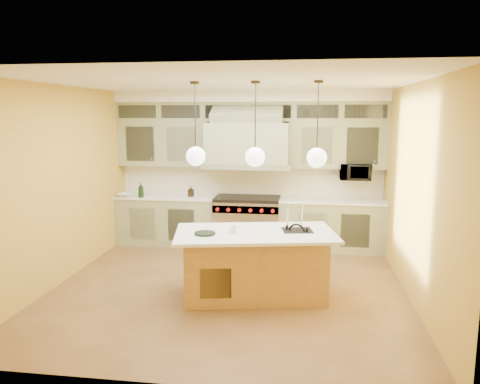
# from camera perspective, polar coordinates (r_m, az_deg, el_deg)

# --- Properties ---
(floor) EXTENTS (5.00, 5.00, 0.00)m
(floor) POSITION_cam_1_polar(r_m,az_deg,el_deg) (6.90, -1.37, -11.58)
(floor) COLOR brown
(floor) RESTS_ON ground
(ceiling) EXTENTS (5.00, 5.00, 0.00)m
(ceiling) POSITION_cam_1_polar(r_m,az_deg,el_deg) (6.45, -1.48, 13.23)
(ceiling) COLOR white
(ceiling) RESTS_ON wall_back
(wall_back) EXTENTS (5.00, 0.00, 5.00)m
(wall_back) POSITION_cam_1_polar(r_m,az_deg,el_deg) (8.97, 1.19, 2.88)
(wall_back) COLOR gold
(wall_back) RESTS_ON ground
(wall_front) EXTENTS (5.00, 0.00, 5.00)m
(wall_front) POSITION_cam_1_polar(r_m,az_deg,el_deg) (4.12, -7.14, -4.99)
(wall_front) COLOR gold
(wall_front) RESTS_ON ground
(wall_left) EXTENTS (0.00, 5.00, 5.00)m
(wall_left) POSITION_cam_1_polar(r_m,az_deg,el_deg) (7.35, -21.03, 0.80)
(wall_left) COLOR gold
(wall_left) RESTS_ON ground
(wall_right) EXTENTS (0.00, 5.00, 5.00)m
(wall_right) POSITION_cam_1_polar(r_m,az_deg,el_deg) (6.59, 20.54, -0.09)
(wall_right) COLOR gold
(wall_right) RESTS_ON ground
(back_cabinetry) EXTENTS (5.00, 0.77, 2.90)m
(back_cabinetry) POSITION_cam_1_polar(r_m,az_deg,el_deg) (8.71, 0.98, 2.55)
(back_cabinetry) COLOR gray
(back_cabinetry) RESTS_ON floor
(range) EXTENTS (1.20, 0.74, 0.96)m
(range) POSITION_cam_1_polar(r_m,az_deg,el_deg) (8.79, 0.89, -3.64)
(range) COLOR silver
(range) RESTS_ON floor
(kitchen_island) EXTENTS (2.30, 1.52, 1.35)m
(kitchen_island) POSITION_cam_1_polar(r_m,az_deg,el_deg) (6.45, 1.84, -8.62)
(kitchen_island) COLOR olive
(kitchen_island) RESTS_ON floor
(counter_stool) EXTENTS (0.47, 0.47, 1.02)m
(counter_stool) POSITION_cam_1_polar(r_m,az_deg,el_deg) (6.37, 6.39, -7.97)
(counter_stool) COLOR black
(counter_stool) RESTS_ON floor
(microwave) EXTENTS (0.54, 0.37, 0.30)m
(microwave) POSITION_cam_1_polar(r_m,az_deg,el_deg) (8.71, 13.85, 2.41)
(microwave) COLOR black
(microwave) RESTS_ON back_cabinetry
(oil_bottle_a) EXTENTS (0.13, 0.13, 0.28)m
(oil_bottle_a) POSITION_cam_1_polar(r_m,az_deg,el_deg) (8.93, -11.99, 0.25)
(oil_bottle_a) COLOR black
(oil_bottle_a) RESTS_ON back_cabinetry
(oil_bottle_b) EXTENTS (0.11, 0.11, 0.20)m
(oil_bottle_b) POSITION_cam_1_polar(r_m,az_deg,el_deg) (8.89, -6.01, 0.11)
(oil_bottle_b) COLOR black
(oil_bottle_b) RESTS_ON back_cabinetry
(fruit_bowl) EXTENTS (0.30, 0.30, 0.07)m
(fruit_bowl) POSITION_cam_1_polar(r_m,az_deg,el_deg) (9.06, -13.87, -0.38)
(fruit_bowl) COLOR white
(fruit_bowl) RESTS_ON back_cabinetry
(cup) EXTENTS (0.11, 0.11, 0.09)m
(cup) POSITION_cam_1_polar(r_m,az_deg,el_deg) (6.22, -0.83, -4.57)
(cup) COLOR silver
(cup) RESTS_ON kitchen_island
(pendant_left) EXTENTS (0.26, 0.26, 1.11)m
(pendant_left) POSITION_cam_1_polar(r_m,az_deg,el_deg) (6.30, -5.42, 4.62)
(pendant_left) COLOR #2D2319
(pendant_left) RESTS_ON ceiling
(pendant_center) EXTENTS (0.26, 0.26, 1.11)m
(pendant_center) POSITION_cam_1_polar(r_m,az_deg,el_deg) (6.16, 1.86, 4.56)
(pendant_center) COLOR #2D2319
(pendant_center) RESTS_ON ceiling
(pendant_right) EXTENTS (0.26, 0.26, 1.11)m
(pendant_right) POSITION_cam_1_polar(r_m,az_deg,el_deg) (6.13, 9.34, 4.41)
(pendant_right) COLOR #2D2319
(pendant_right) RESTS_ON ceiling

